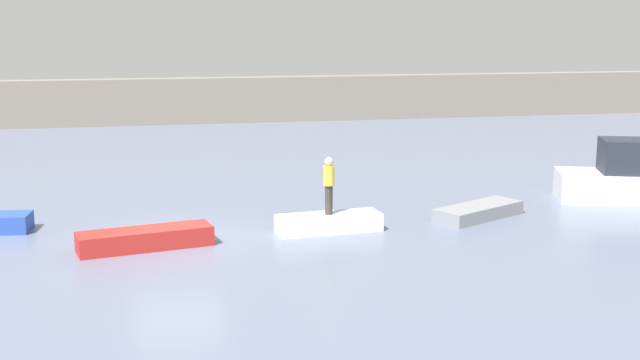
{
  "coord_description": "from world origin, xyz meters",
  "views": [
    {
      "loc": [
        -0.58,
        -22.48,
        6.1
      ],
      "look_at": [
        4.8,
        3.38,
        0.87
      ],
      "focal_mm": 46.36,
      "sensor_mm": 36.0,
      "label": 1
    }
  ],
  "objects_px": {
    "rowboat_red": "(145,239)",
    "rowboat_white": "(329,223)",
    "rowboat_grey": "(478,211)",
    "motorboat": "(640,180)",
    "person_yellow_shirt": "(329,182)"
  },
  "relations": [
    {
      "from": "motorboat",
      "to": "rowboat_grey",
      "type": "xyz_separation_m",
      "value": [
        -6.26,
        -1.19,
        -0.51
      ]
    },
    {
      "from": "motorboat",
      "to": "rowboat_white",
      "type": "bearing_deg",
      "value": -170.62
    },
    {
      "from": "motorboat",
      "to": "person_yellow_shirt",
      "type": "distance_m",
      "value": 11.29
    },
    {
      "from": "motorboat",
      "to": "person_yellow_shirt",
      "type": "relative_size",
      "value": 3.58
    },
    {
      "from": "rowboat_red",
      "to": "rowboat_white",
      "type": "xyz_separation_m",
      "value": [
        5.19,
        0.73,
        -0.01
      ]
    },
    {
      "from": "motorboat",
      "to": "rowboat_white",
      "type": "height_order",
      "value": "motorboat"
    },
    {
      "from": "rowboat_white",
      "to": "rowboat_grey",
      "type": "xyz_separation_m",
      "value": [
        4.86,
        0.65,
        -0.05
      ]
    },
    {
      "from": "rowboat_red",
      "to": "rowboat_grey",
      "type": "height_order",
      "value": "rowboat_red"
    },
    {
      "from": "rowboat_white",
      "to": "rowboat_grey",
      "type": "relative_size",
      "value": 0.99
    },
    {
      "from": "motorboat",
      "to": "rowboat_red",
      "type": "xyz_separation_m",
      "value": [
        -16.31,
        -2.56,
        -0.45
      ]
    },
    {
      "from": "rowboat_red",
      "to": "person_yellow_shirt",
      "type": "height_order",
      "value": "person_yellow_shirt"
    },
    {
      "from": "person_yellow_shirt",
      "to": "rowboat_white",
      "type": "bearing_deg",
      "value": -90.0
    },
    {
      "from": "motorboat",
      "to": "rowboat_red",
      "type": "bearing_deg",
      "value": -171.07
    },
    {
      "from": "rowboat_grey",
      "to": "person_yellow_shirt",
      "type": "distance_m",
      "value": 5.06
    },
    {
      "from": "person_yellow_shirt",
      "to": "rowboat_grey",
      "type": "bearing_deg",
      "value": 7.63
    }
  ]
}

